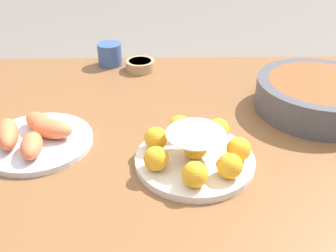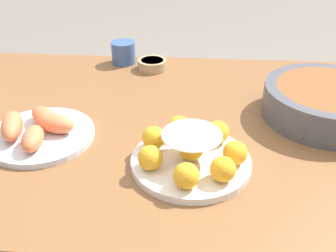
% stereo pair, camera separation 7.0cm
% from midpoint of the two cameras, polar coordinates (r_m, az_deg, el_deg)
% --- Properties ---
extents(dining_table, '(1.30, 0.86, 0.75)m').
position_cam_midpoint_polar(dining_table, '(1.04, -5.05, -4.29)').
color(dining_table, brown).
rests_on(dining_table, ground_plane).
extents(cake_plate, '(0.25, 0.25, 0.08)m').
position_cam_midpoint_polar(cake_plate, '(0.82, 1.53, -3.82)').
color(cake_plate, silver).
rests_on(cake_plate, dining_table).
extents(serving_bowl, '(0.32, 0.32, 0.08)m').
position_cam_midpoint_polar(serving_bowl, '(1.08, 19.28, 4.26)').
color(serving_bowl, '#4C4C51').
rests_on(serving_bowl, dining_table).
extents(sauce_bowl, '(0.09, 0.09, 0.03)m').
position_cam_midpoint_polar(sauce_bowl, '(1.27, -5.67, 8.78)').
color(sauce_bowl, tan).
rests_on(sauce_bowl, dining_table).
extents(seafood_platter, '(0.25, 0.25, 0.06)m').
position_cam_midpoint_polar(seafood_platter, '(0.94, -20.75, -1.54)').
color(seafood_platter, silver).
rests_on(seafood_platter, dining_table).
extents(cup_far, '(0.08, 0.08, 0.07)m').
position_cam_midpoint_polar(cup_far, '(1.32, -9.99, 10.18)').
color(cup_far, '#38568E').
rests_on(cup_far, dining_table).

